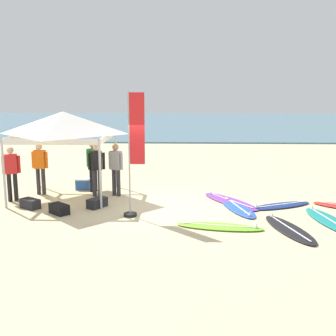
{
  "coord_description": "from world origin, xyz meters",
  "views": [
    {
      "loc": [
        0.67,
        -11.77,
        3.37
      ],
      "look_at": [
        0.24,
        0.96,
        1.0
      ],
      "focal_mm": 44.06,
      "sensor_mm": 36.0,
      "label": 1
    }
  ],
  "objects": [
    {
      "name": "person_orange",
      "position": [
        -3.99,
        1.41,
        0.99
      ],
      "size": [
        0.55,
        0.24,
        1.71
      ],
      "color": "#2D2D33",
      "rests_on": "ground"
    },
    {
      "name": "gear_bag_by_pole",
      "position": [
        -2.75,
        -0.78,
        0.14
      ],
      "size": [
        0.66,
        0.64,
        0.28
      ],
      "primitive_type": "cube",
      "rotation": [
        0.0,
        0.0,
        2.42
      ],
      "color": "black",
      "rests_on": "ground"
    },
    {
      "name": "surfboard_teal",
      "position": [
        4.55,
        -1.26,
        0.04
      ],
      "size": [
        1.01,
        2.46,
        0.19
      ],
      "color": "#19847F",
      "rests_on": "ground"
    },
    {
      "name": "gear_bag_near_tent",
      "position": [
        -3.76,
        -0.26,
        0.14
      ],
      "size": [
        0.68,
        0.6,
        0.28
      ],
      "primitive_type": "cube",
      "rotation": [
        0.0,
        0.0,
        2.55
      ],
      "color": "#232328",
      "rests_on": "ground"
    },
    {
      "name": "person_grey",
      "position": [
        -1.47,
        1.3,
        0.99
      ],
      "size": [
        0.5,
        0.36,
        1.71
      ],
      "color": "#2D2D33",
      "rests_on": "ground"
    },
    {
      "name": "surfboard_navy",
      "position": [
        3.61,
        0.15,
        0.04
      ],
      "size": [
        2.11,
        1.36,
        0.19
      ],
      "color": "navy",
      "rests_on": "ground"
    },
    {
      "name": "person_red",
      "position": [
        -4.57,
        0.51,
        0.99
      ],
      "size": [
        0.53,
        0.32,
        1.71
      ],
      "color": "black",
      "rests_on": "ground"
    },
    {
      "name": "surfboard_lime",
      "position": [
        1.64,
        -1.84,
        0.04
      ],
      "size": [
        2.25,
        0.95,
        0.19
      ],
      "color": "#7AD12D",
      "rests_on": "ground"
    },
    {
      "name": "banner_flag",
      "position": [
        -0.62,
        -0.92,
        1.57
      ],
      "size": [
        0.6,
        0.36,
        3.4
      ],
      "color": "#99999E",
      "rests_on": "ground"
    },
    {
      "name": "ground_plane",
      "position": [
        0.0,
        0.0,
        0.0
      ],
      "size": [
        80.0,
        80.0,
        0.0
      ],
      "primitive_type": "plane",
      "color": "beige"
    },
    {
      "name": "sea",
      "position": [
        0.0,
        33.12,
        0.05
      ],
      "size": [
        80.0,
        36.0,
        0.1
      ],
      "primitive_type": "cube",
      "color": "teal",
      "rests_on": "ground"
    },
    {
      "name": "surfboard_black",
      "position": [
        3.33,
        -1.98,
        0.04
      ],
      "size": [
        1.16,
        2.37,
        0.19
      ],
      "color": "black",
      "rests_on": "ground"
    },
    {
      "name": "surfboard_purple",
      "position": [
        2.17,
        0.61,
        0.04
      ],
      "size": [
        1.87,
        2.41,
        0.19
      ],
      "color": "purple",
      "rests_on": "ground"
    },
    {
      "name": "surfboard_blue",
      "position": [
        2.31,
        -0.06,
        0.04
      ],
      "size": [
        1.15,
        2.39,
        0.19
      ],
      "color": "blue",
      "rests_on": "ground"
    },
    {
      "name": "cooler_box",
      "position": [
        -2.77,
        2.15,
        0.2
      ],
      "size": [
        0.5,
        0.36,
        0.39
      ],
      "color": "#2D60B7",
      "rests_on": "ground"
    },
    {
      "name": "person_green",
      "position": [
        -2.34,
        1.88,
        0.99
      ],
      "size": [
        0.38,
        0.47,
        1.71
      ],
      "color": "black",
      "rests_on": "ground"
    },
    {
      "name": "person_black",
      "position": [
        -2.08,
        1.23,
        0.99
      ],
      "size": [
        0.54,
        0.29,
        1.71
      ],
      "color": "#2D2D33",
      "rests_on": "ground"
    },
    {
      "name": "canopy_tent",
      "position": [
        -3.07,
        1.15,
        2.39
      ],
      "size": [
        2.93,
        2.93,
        2.75
      ],
      "color": "#B7B7BC",
      "rests_on": "ground"
    },
    {
      "name": "gear_bag_on_sand",
      "position": [
        -1.82,
        -0.11,
        0.14
      ],
      "size": [
        0.59,
        0.68,
        0.28
      ],
      "primitive_type": "cube",
      "rotation": [
        0.0,
        0.0,
        1.01
      ],
      "color": "#232328",
      "rests_on": "ground"
    }
  ]
}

